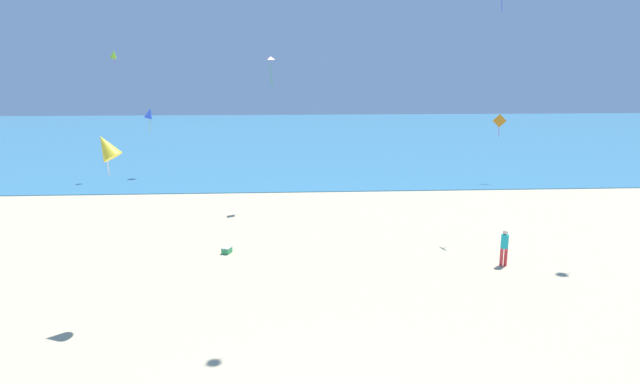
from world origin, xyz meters
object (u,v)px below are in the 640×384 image
at_px(kite_yellow, 107,147).
at_px(kite_pink, 271,59).
at_px(cooler_box, 227,250).
at_px(person_2, 504,245).
at_px(kite_lime, 114,54).
at_px(kite_orange, 500,121).
at_px(kite_blue, 149,113).

distance_m(kite_yellow, kite_pink, 14.77).
bearing_deg(cooler_box, kite_pink, 77.83).
height_order(person_2, kite_lime, kite_lime).
relative_size(person_2, kite_yellow, 1.10).
height_order(kite_yellow, kite_orange, kite_yellow).
distance_m(person_2, kite_yellow, 14.69).
xyz_separation_m(cooler_box, kite_pink, (1.74, 8.06, 7.86)).
distance_m(kite_orange, kite_pink, 16.44).
height_order(cooler_box, kite_lime, kite_lime).
distance_m(cooler_box, kite_orange, 22.02).
height_order(cooler_box, kite_blue, kite_blue).
bearing_deg(person_2, cooler_box, 86.41).
xyz_separation_m(person_2, kite_yellow, (-13.53, -3.64, 4.42)).
relative_size(kite_lime, kite_pink, 0.59).
bearing_deg(kite_orange, cooler_box, -140.01).
distance_m(cooler_box, kite_yellow, 8.16).
height_order(kite_orange, kite_pink, kite_pink).
height_order(person_2, kite_yellow, kite_yellow).
relative_size(cooler_box, kite_lime, 0.55).
distance_m(person_2, kite_orange, 17.37).
relative_size(kite_yellow, kite_lime, 1.40).
xyz_separation_m(kite_pink, kite_blue, (-8.70, 9.09, -3.51)).
xyz_separation_m(cooler_box, person_2, (10.86, -2.14, 0.70)).
bearing_deg(kite_yellow, kite_blue, 100.63).
bearing_deg(kite_pink, kite_blue, 133.75).
bearing_deg(person_2, kite_pink, 49.38).
bearing_deg(kite_yellow, kite_orange, 45.64).
xyz_separation_m(cooler_box, kite_lime, (-8.93, 16.66, 8.31)).
bearing_deg(kite_blue, kite_pink, -46.25).
bearing_deg(kite_lime, cooler_box, -61.81).
bearing_deg(kite_blue, kite_lime, -166.08).
height_order(cooler_box, kite_orange, kite_orange).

